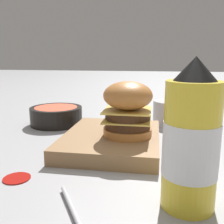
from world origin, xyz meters
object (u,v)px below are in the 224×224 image
Objects in this scene: serving_board at (112,140)px; side_bowl at (56,115)px; burger at (128,108)px; fries_basket at (172,111)px; ketchup_bottle at (191,142)px.

side_bowl is at bearing 50.04° from serving_board.
fries_basket is (0.24, -0.11, -0.05)m from burger.
fries_basket is (0.23, -0.15, 0.02)m from serving_board.
burger is 0.59× the size of ketchup_bottle.
ketchup_bottle reaches higher than side_bowl.
serving_board is 1.74× the size of side_bowl.
ketchup_bottle is at bearing -138.79° from side_bowl.
side_bowl is (-0.06, 0.35, -0.01)m from fries_basket.
fries_basket is at bearing -79.63° from side_bowl.
ketchup_bottle is 1.52× the size of fries_basket.
burger is 0.89× the size of fries_basket.
serving_board is 2.02× the size of fries_basket.
ketchup_bottle is at bearing -147.40° from serving_board.
burger is at bearing -106.77° from serving_board.
serving_board is 0.09m from burger.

